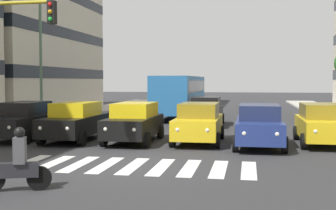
# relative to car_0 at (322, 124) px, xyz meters

# --- Properties ---
(ground_plane) EXTENTS (180.00, 180.00, 0.00)m
(ground_plane) POSITION_rel_car_0_xyz_m (6.61, 5.97, -0.89)
(ground_plane) COLOR #2D2D30
(crosswalk_markings) EXTENTS (7.65, 2.80, 0.01)m
(crosswalk_markings) POSITION_rel_car_0_xyz_m (6.61, 5.97, -0.88)
(crosswalk_markings) COLOR silver
(crosswalk_markings) RESTS_ON ground_plane
(car_0) EXTENTS (2.02, 4.44, 1.72)m
(car_0) POSITION_rel_car_0_xyz_m (0.00, 0.00, 0.00)
(car_0) COLOR gold
(car_0) RESTS_ON ground_plane
(car_1) EXTENTS (2.02, 4.44, 1.72)m
(car_1) POSITION_rel_car_0_xyz_m (2.61, 1.12, 0.00)
(car_1) COLOR navy
(car_1) RESTS_ON ground_plane
(car_2) EXTENTS (2.02, 4.44, 1.72)m
(car_2) POSITION_rel_car_0_xyz_m (5.16, 0.34, 0.00)
(car_2) COLOR gold
(car_2) RESTS_ON ground_plane
(car_3) EXTENTS (2.02, 4.44, 1.72)m
(car_3) POSITION_rel_car_0_xyz_m (7.97, 0.64, 0.00)
(car_3) COLOR black
(car_3) RESTS_ON ground_plane
(car_4) EXTENTS (2.02, 4.44, 1.72)m
(car_4) POSITION_rel_car_0_xyz_m (10.67, 0.71, 0.00)
(car_4) COLOR black
(car_4) RESTS_ON ground_plane
(car_5) EXTENTS (2.02, 4.44, 1.72)m
(car_5) POSITION_rel_car_0_xyz_m (13.17, 0.72, 0.00)
(car_5) COLOR black
(car_5) RESTS_ON ground_plane
(car_row2_0) EXTENTS (2.02, 4.44, 1.72)m
(car_row2_0) POSITION_rel_car_0_xyz_m (5.56, -7.13, 0.00)
(car_row2_0) COLOR black
(car_row2_0) RESTS_ON ground_plane
(bus_behind_traffic) EXTENTS (2.78, 10.50, 3.00)m
(bus_behind_traffic) POSITION_rel_car_0_xyz_m (7.97, -12.68, 0.97)
(bus_behind_traffic) COLOR #286BAD
(bus_behind_traffic) RESTS_ON ground_plane
(motorcycle_with_rider) EXTENTS (1.64, 0.66, 1.57)m
(motorcycle_with_rider) POSITION_rel_car_0_xyz_m (8.58, 9.58, -0.24)
(motorcycle_with_rider) COLOR black
(motorcycle_with_rider) RESTS_ON ground_plane
(street_lamp_right) EXTENTS (2.79, 0.28, 7.93)m
(street_lamp_right) POSITION_rel_car_0_xyz_m (15.03, -5.78, 4.04)
(street_lamp_right) COLOR #4C6B56
(street_lamp_right) RESTS_ON sidewalk_right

